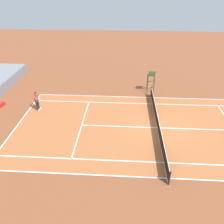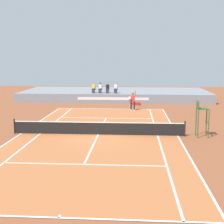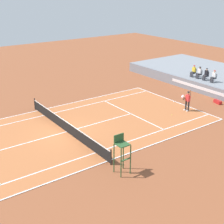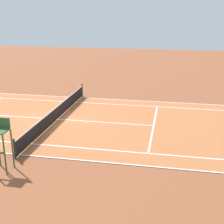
% 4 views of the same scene
% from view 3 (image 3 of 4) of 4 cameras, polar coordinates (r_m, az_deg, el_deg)
% --- Properties ---
extents(ground_plane, '(80.00, 80.00, 0.00)m').
position_cam_3_polar(ground_plane, '(24.93, -8.17, -3.56)').
color(ground_plane, brown).
extents(court, '(11.08, 23.88, 0.03)m').
position_cam_3_polar(court, '(24.93, -8.17, -3.54)').
color(court, '#B76638').
rests_on(court, ground).
extents(net, '(11.98, 0.10, 1.07)m').
position_cam_3_polar(net, '(24.71, -8.23, -2.46)').
color(net, black).
rests_on(net, ground).
extents(barrier_wall, '(23.96, 0.25, 1.11)m').
position_cam_3_polar(barrier_wall, '(34.48, 15.88, 4.00)').
color(barrier_wall, gray).
rests_on(barrier_wall, ground).
extents(spectator_seated_0, '(0.44, 0.60, 1.27)m').
position_cam_3_polar(spectator_seated_0, '(36.60, 14.32, 7.06)').
color(spectator_seated_0, '#474C56').
rests_on(spectator_seated_0, bleacher_platform).
extents(spectator_seated_1, '(0.44, 0.60, 1.27)m').
position_cam_3_polar(spectator_seated_1, '(36.11, 15.30, 6.77)').
color(spectator_seated_1, '#474C56').
rests_on(spectator_seated_1, bleacher_platform).
extents(spectator_seated_2, '(0.44, 0.60, 1.27)m').
position_cam_3_polar(spectator_seated_2, '(35.57, 16.41, 6.44)').
color(spectator_seated_2, '#474C56').
rests_on(spectator_seated_2, bleacher_platform).
extents(spectator_seated_3, '(0.44, 0.60, 1.27)m').
position_cam_3_polar(spectator_seated_3, '(34.99, 17.68, 6.05)').
color(spectator_seated_3, '#474C56').
rests_on(spectator_seated_3, bleacher_platform).
extents(tennis_player, '(0.78, 0.62, 2.08)m').
position_cam_3_polar(tennis_player, '(29.26, 13.33, 2.04)').
color(tennis_player, '#232328').
rests_on(tennis_player, ground).
extents(tennis_ball, '(0.07, 0.07, 0.07)m').
position_cam_3_polar(tennis_ball, '(28.30, 10.64, -0.51)').
color(tennis_ball, '#D1E533').
rests_on(tennis_ball, ground).
extents(umpire_chair, '(0.77, 0.77, 2.44)m').
position_cam_3_polar(umpire_chair, '(18.90, 1.72, -6.69)').
color(umpire_chair, '#2D562D').
rests_on(umpire_chair, ground).
extents(equipment_bag, '(0.95, 0.52, 0.32)m').
position_cam_3_polar(equipment_bag, '(32.22, 18.34, 1.74)').
color(equipment_bag, red).
rests_on(equipment_bag, ground).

